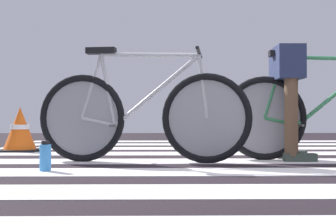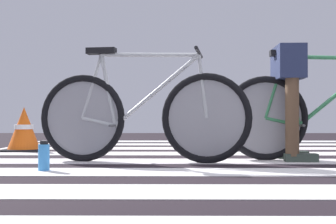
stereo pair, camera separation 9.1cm
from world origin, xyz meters
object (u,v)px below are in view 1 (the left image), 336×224
Objects in this scene: bicycle_1_of_2 at (143,115)px; traffic_cone at (20,130)px; cyclist_2_of_2 at (287,87)px; water_bottle at (45,157)px; bicycle_2_of_2 at (324,115)px.

bicycle_1_of_2 is 1.83m from traffic_cone.
cyclist_2_of_2 is 4.69× the size of water_bottle.
cyclist_2_of_2 is 2.02× the size of traffic_cone.
cyclist_2_of_2 is at bearing 16.54° from bicycle_1_of_2.
bicycle_2_of_2 is at bearing 14.48° from bicycle_1_of_2.
cyclist_2_of_2 reaches higher than traffic_cone.
bicycle_2_of_2 is at bearing 19.07° from water_bottle.
water_bottle is 1.94m from traffic_cone.
cyclist_2_of_2 is 2.07m from water_bottle.
bicycle_2_of_2 is at bearing 0.00° from cyclist_2_of_2.
bicycle_1_of_2 reaches higher than traffic_cone.
cyclist_2_of_2 is 2.81m from traffic_cone.
water_bottle is (-0.63, -0.57, -0.29)m from bicycle_1_of_2.
bicycle_1_of_2 is 0.99× the size of bicycle_2_of_2.
cyclist_2_of_2 is at bearing 22.22° from water_bottle.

